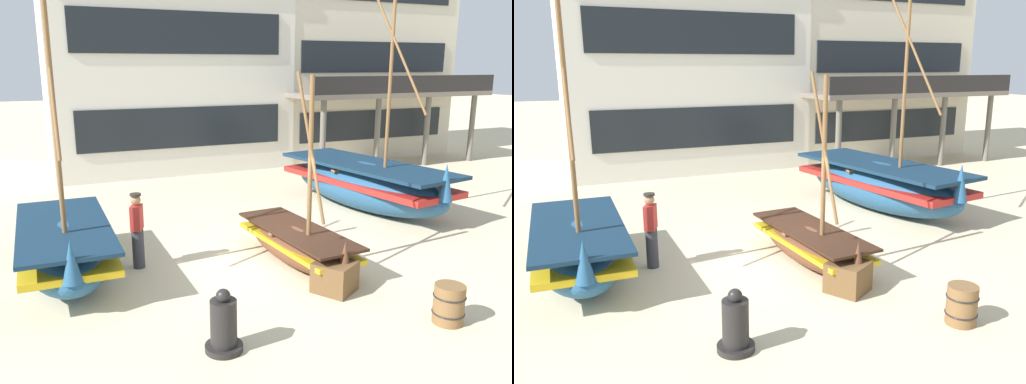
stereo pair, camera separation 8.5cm
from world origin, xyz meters
The scene contains 10 objects.
ground_plane centered at (0.00, 0.00, 0.00)m, with size 120.00×120.00×0.00m, color beige.
fishing_boat_near_left centered at (0.44, -0.31, 0.46)m, with size 1.42×3.70×4.23m.
fishing_boat_centre_large centered at (4.55, 2.86, 0.80)m, with size 3.00×6.24×8.00m.
fishing_boat_far_right centered at (-4.37, 1.05, 0.63)m, with size 1.87×4.58×6.03m.
fisherman_by_hull centered at (-2.89, 0.87, 0.83)m, with size 0.35×0.42×1.68m.
capstan_winch centered at (-2.38, -3.11, 0.42)m, with size 0.60×0.60×1.04m.
wooden_barrel centered at (1.49, -3.84, 0.35)m, with size 0.56×0.56×0.70m.
cargo_crate centered at (0.40, -1.94, 0.30)m, with size 0.72×0.72×0.60m, color brown.
harbor_building_main centered at (0.80, 12.35, 3.73)m, with size 10.12×5.38×7.44m.
harbor_building_annex centered at (9.88, 12.53, 4.67)m, with size 9.61×8.10×9.35m.
Camera 1 is at (-4.89, -10.00, 4.37)m, focal length 36.40 mm.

